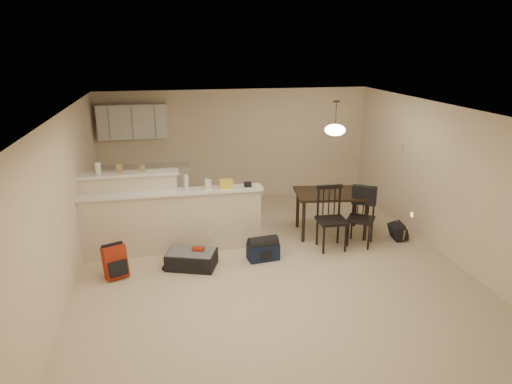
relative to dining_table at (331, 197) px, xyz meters
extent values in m
plane|color=beige|center=(-1.41, -1.11, -0.72)|extent=(7.00, 7.00, 0.00)
plane|color=white|center=(-1.41, -1.11, 1.78)|extent=(7.00, 7.00, 0.00)
cube|color=beige|center=(-1.41, 2.39, 0.53)|extent=(6.00, 0.02, 2.50)
cube|color=beige|center=(-1.41, -4.61, 0.53)|extent=(6.00, 0.02, 2.50)
cube|color=beige|center=(-4.41, -1.11, 0.53)|extent=(0.02, 7.00, 2.50)
cube|color=beige|center=(1.59, -1.11, 0.53)|extent=(0.02, 7.00, 2.50)
cube|color=beige|center=(-2.91, -0.21, -0.19)|extent=(3.00, 0.28, 1.05)
cube|color=white|center=(-2.91, -0.21, 0.35)|extent=(3.08, 0.38, 0.04)
cube|color=beige|center=(-3.61, 0.01, -0.04)|extent=(1.60, 0.24, 1.35)
cube|color=white|center=(-3.61, 0.01, 0.65)|extent=(1.68, 0.34, 0.04)
cube|color=white|center=(-3.61, 2.21, 1.18)|extent=(1.40, 0.34, 0.70)
cube|color=white|center=(-3.41, 2.08, -0.27)|extent=(1.80, 0.60, 0.90)
cube|color=beige|center=(1.58, 0.44, 0.78)|extent=(0.02, 0.12, 0.12)
cylinder|color=silver|center=(-4.07, 0.01, 0.77)|extent=(0.10, 0.10, 0.20)
cube|color=#937C4C|center=(-3.73, 0.01, 0.75)|extent=(0.10, 0.07, 0.16)
cube|color=#937C4C|center=(-3.36, 0.01, 0.73)|extent=(0.08, 0.06, 0.12)
cylinder|color=silver|center=(-2.65, -0.21, 0.50)|extent=(0.07, 0.07, 0.26)
cylinder|color=silver|center=(-2.32, -0.21, 0.46)|extent=(0.06, 0.06, 0.18)
cube|color=#937C4C|center=(-1.98, -0.21, 0.44)|extent=(0.22, 0.18, 0.14)
cube|color=#937C4C|center=(-1.61, -0.21, 0.41)|extent=(0.12, 0.10, 0.08)
cube|color=#937C4C|center=(-2.03, -0.21, 0.42)|extent=(0.12, 0.10, 0.11)
cylinder|color=silver|center=(-2.27, -0.21, 0.45)|extent=(0.06, 0.06, 0.16)
cube|color=black|center=(0.00, 0.00, 0.08)|extent=(1.41, 1.04, 0.04)
cylinder|color=black|center=(-0.61, -0.27, -0.33)|extent=(0.06, 0.06, 0.77)
cylinder|color=black|center=(0.52, -0.42, -0.33)|extent=(0.06, 0.06, 0.77)
cylinder|color=black|center=(-0.52, 0.42, -0.33)|extent=(0.06, 0.06, 0.77)
cylinder|color=black|center=(0.61, 0.27, -0.33)|extent=(0.06, 0.06, 0.77)
cylinder|color=brown|center=(0.00, 0.00, 1.53)|extent=(0.02, 0.02, 0.50)
cylinder|color=brown|center=(0.00, 0.00, 1.76)|extent=(0.12, 0.12, 0.03)
ellipsoid|color=white|center=(0.00, 0.00, 1.26)|extent=(0.36, 0.36, 0.20)
cube|color=black|center=(-2.65, -0.87, -0.59)|extent=(0.88, 0.72, 0.26)
cube|color=#A32812|center=(-3.82, -0.97, -0.47)|extent=(0.39, 0.32, 0.50)
cube|color=#111D37|center=(-1.47, -0.82, -0.58)|extent=(0.54, 0.34, 0.28)
cube|color=black|center=(1.13, -0.50, -0.57)|extent=(0.27, 0.36, 0.29)
cube|color=#937C4C|center=(1.17, -0.50, -0.58)|extent=(0.03, 0.37, 0.28)
camera|label=1|loc=(-2.93, -7.58, 2.71)|focal=32.00mm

